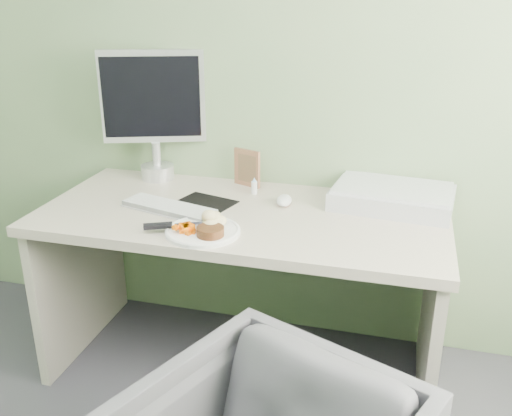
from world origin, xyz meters
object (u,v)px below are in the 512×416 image
(plate, at_px, (203,232))
(monitor, at_px, (155,108))
(desk, at_px, (242,253))
(scanner, at_px, (392,198))

(plate, bearing_deg, monitor, 126.82)
(desk, xyz_separation_m, monitor, (-0.49, 0.32, 0.51))
(scanner, height_order, monitor, monitor)
(plate, xyz_separation_m, monitor, (-0.42, 0.55, 0.32))
(desk, distance_m, monitor, 0.77)
(plate, relative_size, monitor, 0.47)
(desk, relative_size, scanner, 3.41)
(monitor, bearing_deg, plate, -72.67)
(scanner, distance_m, monitor, 1.10)
(desk, relative_size, monitor, 2.77)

